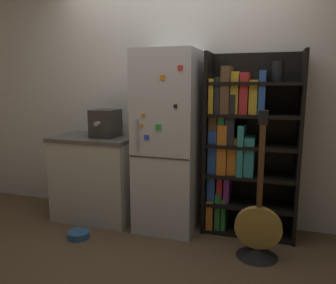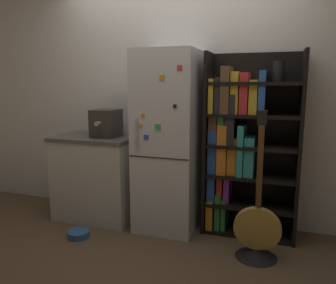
{
  "view_description": "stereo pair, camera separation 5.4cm",
  "coord_description": "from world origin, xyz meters",
  "views": [
    {
      "loc": [
        0.95,
        -2.84,
        1.43
      ],
      "look_at": [
        -0.0,
        0.15,
        0.87
      ],
      "focal_mm": 35.0,
      "sensor_mm": 36.0,
      "label": 1
    },
    {
      "loc": [
        1.0,
        -2.82,
        1.43
      ],
      "look_at": [
        -0.0,
        0.15,
        0.87
      ],
      "focal_mm": 35.0,
      "sensor_mm": 36.0,
      "label": 2
    }
  ],
  "objects": [
    {
      "name": "bookshelf",
      "position": [
        0.68,
        0.29,
        0.88
      ],
      "size": [
        0.86,
        0.38,
        1.72
      ],
      "color": "black",
      "rests_on": "ground_plane"
    },
    {
      "name": "wall_back",
      "position": [
        0.0,
        0.47,
        1.3
      ],
      "size": [
        8.0,
        0.05,
        2.6
      ],
      "color": "white",
      "rests_on": "ground_plane"
    },
    {
      "name": "ground_plane",
      "position": [
        0.0,
        0.0,
        0.0
      ],
      "size": [
        16.0,
        16.0,
        0.0
      ],
      "primitive_type": "plane",
      "color": "brown"
    },
    {
      "name": "pet_bowl",
      "position": [
        -0.72,
        -0.35,
        0.03
      ],
      "size": [
        0.2,
        0.2,
        0.06
      ],
      "color": "#3366A5",
      "rests_on": "ground_plane"
    },
    {
      "name": "kitchen_counter",
      "position": [
        -0.8,
        0.16,
        0.45
      ],
      "size": [
        0.85,
        0.6,
        0.89
      ],
      "color": "beige",
      "rests_on": "ground_plane"
    },
    {
      "name": "espresso_machine",
      "position": [
        -0.68,
        0.16,
        1.03
      ],
      "size": [
        0.25,
        0.34,
        0.28
      ],
      "color": "#38332D",
      "rests_on": "kitchen_counter"
    },
    {
      "name": "guitar",
      "position": [
        0.89,
        -0.2,
        0.17
      ],
      "size": [
        0.39,
        0.35,
        1.24
      ],
      "color": "black",
      "rests_on": "ground_plane"
    },
    {
      "name": "refrigerator",
      "position": [
        -0.0,
        0.16,
        0.87
      ],
      "size": [
        0.58,
        0.6,
        1.74
      ],
      "color": "silver",
      "rests_on": "ground_plane"
    }
  ]
}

